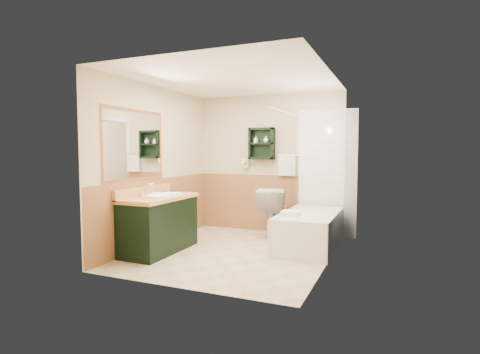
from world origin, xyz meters
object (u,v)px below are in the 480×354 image
(vanity_book, at_px, (162,185))
(bathtub, at_px, (310,230))
(wall_shelf, at_px, (262,144))
(soap_bottle_a, at_px, (256,141))
(hair_dryer, at_px, (246,163))
(vanity, at_px, (159,224))
(toilet, at_px, (274,212))
(soap_bottle_b, at_px, (266,140))

(vanity_book, bearing_deg, bathtub, -2.13)
(wall_shelf, height_order, soap_bottle_a, wall_shelf)
(wall_shelf, xyz_separation_m, soap_bottle_a, (-0.10, -0.01, 0.04))
(hair_dryer, xyz_separation_m, vanity, (-0.59, -1.81, -0.81))
(wall_shelf, xyz_separation_m, vanity, (-0.89, -1.78, -1.16))
(bathtub, relative_size, soap_bottle_a, 12.91)
(wall_shelf, distance_m, toilet, 1.21)
(toilet, relative_size, soap_bottle_a, 7.04)
(wall_shelf, height_order, vanity, wall_shelf)
(hair_dryer, height_order, vanity, hair_dryer)
(bathtub, bearing_deg, toilet, 141.66)
(hair_dryer, relative_size, soap_bottle_a, 2.07)
(hair_dryer, xyz_separation_m, soap_bottle_a, (0.20, -0.03, 0.39))
(vanity, xyz_separation_m, bathtub, (1.92, 1.01, -0.13))
(wall_shelf, relative_size, toilet, 0.67)
(soap_bottle_a, bearing_deg, soap_bottle_b, 0.00)
(toilet, distance_m, vanity_book, 1.93)
(vanity_book, distance_m, soap_bottle_b, 1.99)
(wall_shelf, height_order, bathtub, wall_shelf)
(soap_bottle_b, bearing_deg, bathtub, -39.12)
(wall_shelf, height_order, toilet, wall_shelf)
(bathtub, bearing_deg, vanity, -152.17)
(wall_shelf, relative_size, soap_bottle_a, 4.73)
(wall_shelf, bearing_deg, vanity_book, -125.81)
(toilet, bearing_deg, wall_shelf, -39.40)
(vanity_book, bearing_deg, toilet, 22.29)
(vanity, bearing_deg, vanity_book, 117.62)
(vanity, xyz_separation_m, soap_bottle_b, (0.98, 1.78, 1.22))
(wall_shelf, relative_size, bathtub, 0.37)
(vanity, relative_size, soap_bottle_b, 10.65)
(bathtub, height_order, toilet, toilet)
(wall_shelf, bearing_deg, hair_dryer, 175.24)
(soap_bottle_a, height_order, soap_bottle_b, soap_bottle_b)
(wall_shelf, distance_m, hair_dryer, 0.46)
(bathtub, xyz_separation_m, soap_bottle_a, (-1.13, 0.77, 1.33))
(bathtub, bearing_deg, soap_bottle_b, 140.88)
(hair_dryer, relative_size, toilet, 0.29)
(wall_shelf, bearing_deg, soap_bottle_b, -3.45)
(wall_shelf, height_order, hair_dryer, wall_shelf)
(hair_dryer, distance_m, vanity_book, 1.70)
(vanity_book, relative_size, soap_bottle_b, 2.07)
(vanity, xyz_separation_m, vanity_book, (-0.17, 0.32, 0.51))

